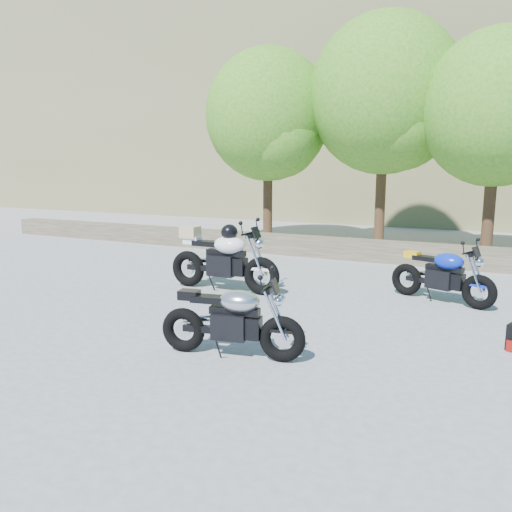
{
  "coord_description": "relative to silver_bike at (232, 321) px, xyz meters",
  "views": [
    {
      "loc": [
        3.95,
        -6.51,
        2.22
      ],
      "look_at": [
        0.2,
        1.0,
        0.75
      ],
      "focal_mm": 35.0,
      "sensor_mm": 36.0,
      "label": 1
    }
  ],
  "objects": [
    {
      "name": "tree_decid_left",
      "position": [
        -3.55,
        8.68,
        3.2
      ],
      "size": [
        3.67,
        3.67,
        5.62
      ],
      "color": "#382314",
      "rests_on": "ground"
    },
    {
      "name": "tree_decid_mid",
      "position": [
        -0.25,
        9.08,
        3.6
      ],
      "size": [
        4.08,
        4.08,
        6.24
      ],
      "color": "#382314",
      "rests_on": "ground"
    },
    {
      "name": "stone_wall",
      "position": [
        -1.16,
        7.05,
        -0.19
      ],
      "size": [
        22.0,
        0.55,
        0.5
      ],
      "primitive_type": "cube",
      "color": "#484030",
      "rests_on": "ground"
    },
    {
      "name": "blue_bike",
      "position": [
        1.94,
        3.74,
        0.01
      ],
      "size": [
        1.79,
        0.82,
        0.93
      ],
      "rotation": [
        0.0,
        0.0,
        -0.34
      ],
      "color": "black",
      "rests_on": "ground"
    },
    {
      "name": "hillside",
      "position": [
        1.84,
        29.55,
        7.06
      ],
      "size": [
        80.0,
        30.0,
        15.0
      ],
      "primitive_type": "cube",
      "color": "olive",
      "rests_on": "ground"
    },
    {
      "name": "tree_decid_right",
      "position": [
        2.55,
        8.48,
        3.06
      ],
      "size": [
        3.54,
        3.54,
        5.41
      ],
      "color": "#382314",
      "rests_on": "ground"
    },
    {
      "name": "white_bike",
      "position": [
        -1.77,
        2.82,
        0.17
      ],
      "size": [
        2.23,
        0.71,
        1.24
      ],
      "rotation": [
        0.0,
        0.0,
        0.02
      ],
      "color": "black",
      "rests_on": "ground"
    },
    {
      "name": "ground",
      "position": [
        -1.16,
        1.55,
        -0.44
      ],
      "size": [
        90.0,
        90.0,
        0.0
      ],
      "primitive_type": "plane",
      "color": "slate",
      "rests_on": "ground"
    },
    {
      "name": "silver_bike",
      "position": [
        0.0,
        0.0,
        0.0
      ],
      "size": [
        1.79,
        0.6,
        0.9
      ],
      "rotation": [
        0.0,
        0.0,
        0.19
      ],
      "color": "black",
      "rests_on": "ground"
    }
  ]
}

